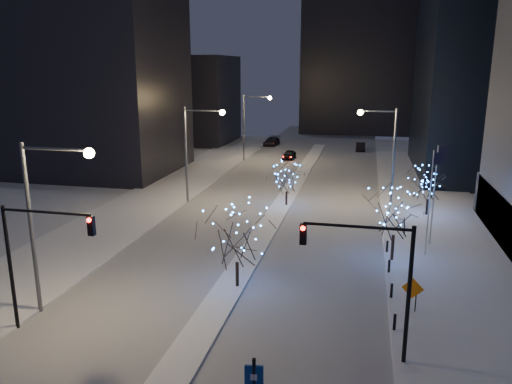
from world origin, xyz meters
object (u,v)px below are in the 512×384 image
(street_lamp_w_far, at_px, (250,118))
(construction_sign, at_px, (412,291))
(traffic_signal_east, at_px, (376,270))
(street_lamp_east, at_px, (385,144))
(holiday_tree_median_near, at_px, (237,238))
(holiday_tree_plaza_far, at_px, (429,184))
(car_near, at_px, (289,155))
(street_lamp_w_mid, at_px, (195,142))
(holiday_tree_median_far, at_px, (287,179))
(car_mid, at_px, (360,146))
(street_lamp_w_near, at_px, (45,206))
(car_far, at_px, (272,141))
(holiday_tree_plaza_near, at_px, (395,214))
(traffic_signal_west, at_px, (34,249))

(street_lamp_w_far, height_order, construction_sign, street_lamp_w_far)
(street_lamp_w_far, xyz_separation_m, traffic_signal_east, (17.88, -51.00, -1.74))
(street_lamp_east, height_order, traffic_signal_east, street_lamp_east)
(holiday_tree_median_near, distance_m, holiday_tree_plaza_far, 23.97)
(street_lamp_east, xyz_separation_m, car_near, (-13.48, 24.79, -5.76))
(construction_sign, bearing_deg, traffic_signal_east, -104.96)
(street_lamp_w_mid, height_order, holiday_tree_median_far, street_lamp_w_mid)
(car_mid, xyz_separation_m, construction_sign, (3.90, -59.15, 0.66))
(street_lamp_w_near, xyz_separation_m, street_lamp_w_far, (0.00, 50.00, 0.00))
(street_lamp_w_far, bearing_deg, car_far, 89.01)
(holiday_tree_median_near, bearing_deg, car_near, 94.72)
(car_far, xyz_separation_m, holiday_tree_median_near, (9.16, -60.39, 2.69))
(street_lamp_east, bearing_deg, holiday_tree_median_near, -113.16)
(street_lamp_w_near, relative_size, traffic_signal_east, 1.43)
(car_mid, distance_m, holiday_tree_median_near, 58.43)
(car_far, bearing_deg, street_lamp_w_far, -84.79)
(holiday_tree_plaza_near, bearing_deg, holiday_tree_plaza_far, 73.57)
(car_near, bearing_deg, holiday_tree_median_near, -80.82)
(holiday_tree_plaza_far, bearing_deg, car_far, 119.35)
(holiday_tree_median_far, relative_size, holiday_tree_plaza_far, 0.90)
(street_lamp_east, xyz_separation_m, car_mid, (-2.73, 35.56, -5.73))
(street_lamp_w_near, bearing_deg, construction_sign, 12.31)
(car_far, bearing_deg, street_lamp_w_mid, -84.19)
(street_lamp_w_mid, relative_size, holiday_tree_median_far, 2.35)
(holiday_tree_plaza_near, height_order, construction_sign, holiday_tree_plaza_near)
(street_lamp_w_mid, height_order, construction_sign, street_lamp_w_mid)
(traffic_signal_west, relative_size, car_mid, 1.59)
(street_lamp_w_near, height_order, car_near, street_lamp_w_near)
(street_lamp_w_far, bearing_deg, street_lamp_w_near, -90.00)
(car_mid, height_order, holiday_tree_median_near, holiday_tree_median_near)
(car_mid, height_order, holiday_tree_median_far, holiday_tree_median_far)
(street_lamp_east, bearing_deg, car_mid, 94.39)
(holiday_tree_median_near, height_order, holiday_tree_plaza_far, holiday_tree_median_near)
(holiday_tree_plaza_near, relative_size, holiday_tree_plaza_far, 1.16)
(street_lamp_w_near, height_order, holiday_tree_plaza_near, street_lamp_w_near)
(street_lamp_east, height_order, holiday_tree_plaza_near, street_lamp_east)
(street_lamp_w_far, relative_size, traffic_signal_east, 1.43)
(street_lamp_w_mid, bearing_deg, traffic_signal_east, -55.49)
(holiday_tree_median_near, bearing_deg, street_lamp_east, 66.84)
(street_lamp_east, height_order, holiday_tree_median_near, street_lamp_east)
(car_near, distance_m, holiday_tree_plaza_near, 42.76)
(holiday_tree_median_near, xyz_separation_m, holiday_tree_median_far, (0.00, 20.15, -0.60))
(street_lamp_east, distance_m, holiday_tree_plaza_near, 15.80)
(holiday_tree_median_far, relative_size, holiday_tree_plaza_near, 0.78)
(car_near, distance_m, holiday_tree_median_far, 27.40)
(holiday_tree_plaza_near, bearing_deg, traffic_signal_east, -96.61)
(holiday_tree_plaza_far, bearing_deg, holiday_tree_median_far, 177.79)
(car_mid, distance_m, holiday_tree_median_far, 38.49)
(street_lamp_w_mid, xyz_separation_m, car_far, (0.28, 40.98, -5.74))
(car_far, bearing_deg, holiday_tree_plaza_near, -64.11)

